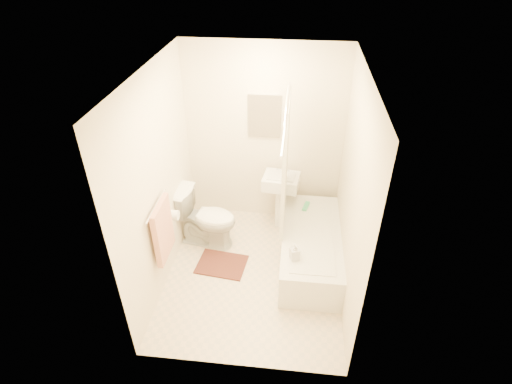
# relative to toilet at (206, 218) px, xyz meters

# --- Properties ---
(floor) EXTENTS (2.40, 2.40, 0.00)m
(floor) POSITION_rel_toilet_xyz_m (0.66, -0.52, -0.38)
(floor) COLOR beige
(floor) RESTS_ON ground
(ceiling) EXTENTS (2.40, 2.40, 0.00)m
(ceiling) POSITION_rel_toilet_xyz_m (0.66, -0.52, 2.02)
(ceiling) COLOR white
(ceiling) RESTS_ON ground
(wall_back) EXTENTS (2.00, 0.02, 2.40)m
(wall_back) POSITION_rel_toilet_xyz_m (0.66, 0.68, 0.82)
(wall_back) COLOR beige
(wall_back) RESTS_ON ground
(wall_left) EXTENTS (0.02, 2.40, 2.40)m
(wall_left) POSITION_rel_toilet_xyz_m (-0.34, -0.52, 0.82)
(wall_left) COLOR beige
(wall_left) RESTS_ON ground
(wall_right) EXTENTS (0.02, 2.40, 2.40)m
(wall_right) POSITION_rel_toilet_xyz_m (1.66, -0.52, 0.82)
(wall_right) COLOR beige
(wall_right) RESTS_ON ground
(mirror) EXTENTS (0.40, 0.03, 0.55)m
(mirror) POSITION_rel_toilet_xyz_m (0.66, 0.66, 1.12)
(mirror) COLOR white
(mirror) RESTS_ON wall_back
(curtain_rod) EXTENTS (0.03, 1.70, 0.03)m
(curtain_rod) POSITION_rel_toilet_xyz_m (0.96, -0.42, 1.62)
(curtain_rod) COLOR silver
(curtain_rod) RESTS_ON wall_back
(shower_curtain) EXTENTS (0.04, 0.80, 1.55)m
(shower_curtain) POSITION_rel_toilet_xyz_m (0.96, -0.02, 0.84)
(shower_curtain) COLOR silver
(shower_curtain) RESTS_ON curtain_rod
(towel_bar) EXTENTS (0.02, 0.60, 0.02)m
(towel_bar) POSITION_rel_toilet_xyz_m (-0.30, -0.77, 0.72)
(towel_bar) COLOR silver
(towel_bar) RESTS_ON wall_left
(towel) EXTENTS (0.06, 0.45, 0.66)m
(towel) POSITION_rel_toilet_xyz_m (-0.27, -0.77, 0.40)
(towel) COLOR #CC7266
(towel) RESTS_ON towel_bar
(toilet_paper) EXTENTS (0.11, 0.12, 0.12)m
(toilet_paper) POSITION_rel_toilet_xyz_m (-0.27, -0.40, 0.32)
(toilet_paper) COLOR white
(toilet_paper) RESTS_ON wall_left
(toilet) EXTENTS (0.84, 0.56, 0.76)m
(toilet) POSITION_rel_toilet_xyz_m (0.00, 0.00, 0.00)
(toilet) COLOR white
(toilet) RESTS_ON floor
(sink) EXTENTS (0.48, 0.41, 0.88)m
(sink) POSITION_rel_toilet_xyz_m (0.91, 0.43, 0.06)
(sink) COLOR silver
(sink) RESTS_ON floor
(bathtub) EXTENTS (0.68, 1.56, 0.44)m
(bathtub) POSITION_rel_toilet_xyz_m (1.32, -0.23, -0.16)
(bathtub) COLOR silver
(bathtub) RESTS_ON floor
(bath_mat) EXTENTS (0.62, 0.50, 0.02)m
(bath_mat) POSITION_rel_toilet_xyz_m (0.26, -0.42, -0.37)
(bath_mat) COLOR #4E2A19
(bath_mat) RESTS_ON floor
(soap_bottle) EXTENTS (0.12, 0.12, 0.21)m
(soap_bottle) POSITION_rel_toilet_xyz_m (1.12, -0.68, 0.16)
(soap_bottle) COLOR silver
(soap_bottle) RESTS_ON bathtub
(scrub_brush) EXTENTS (0.10, 0.19, 0.04)m
(scrub_brush) POSITION_rel_toilet_xyz_m (1.24, 0.28, 0.08)
(scrub_brush) COLOR #45B876
(scrub_brush) RESTS_ON bathtub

